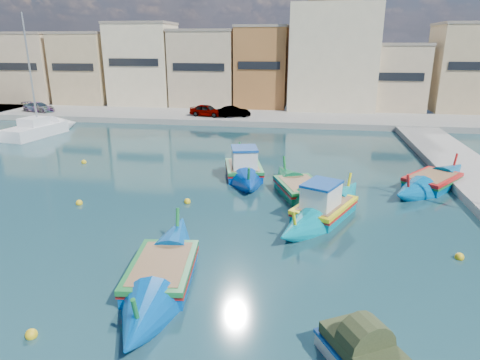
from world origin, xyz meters
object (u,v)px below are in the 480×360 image
(luzzu_cyan_mid, at_px, (432,183))
(luzzu_green, at_px, (300,191))
(luzzu_turquoise_cabin, at_px, (324,210))
(church_block, at_px, (333,42))
(luzzu_blue_cabin, at_px, (244,171))
(luzzu_blue_south, at_px, (162,274))
(yacht_north, at_px, (50,128))
(tender_near, at_px, (363,356))

(luzzu_cyan_mid, relative_size, luzzu_green, 0.99)
(luzzu_turquoise_cabin, distance_m, luzzu_cyan_mid, 8.69)
(church_block, distance_m, luzzu_green, 33.13)
(luzzu_turquoise_cabin, xyz_separation_m, luzzu_blue_cabin, (-4.97, 6.09, 0.02))
(luzzu_blue_cabin, relative_size, luzzu_blue_south, 0.96)
(luzzu_turquoise_cabin, height_order, luzzu_blue_cabin, luzzu_blue_cabin)
(luzzu_green, bearing_deg, yacht_north, 149.66)
(luzzu_green, relative_size, luzzu_blue_south, 0.90)
(luzzu_green, relative_size, yacht_north, 0.73)
(luzzu_turquoise_cabin, xyz_separation_m, tender_near, (0.72, -10.54, 0.06))
(yacht_north, bearing_deg, luzzu_blue_south, -51.20)
(luzzu_cyan_mid, xyz_separation_m, tender_near, (-5.86, -16.22, 0.13))
(luzzu_blue_south, bearing_deg, church_block, 79.75)
(luzzu_green, xyz_separation_m, yacht_north, (-24.41, 14.29, 0.18))
(luzzu_green, bearing_deg, luzzu_blue_south, -115.31)
(luzzu_blue_south, xyz_separation_m, tender_near, (6.75, -3.42, 0.13))
(luzzu_blue_south, height_order, yacht_north, yacht_north)
(luzzu_turquoise_cabin, relative_size, luzzu_cyan_mid, 1.09)
(luzzu_turquoise_cabin, height_order, luzzu_cyan_mid, luzzu_turquoise_cabin)
(luzzu_turquoise_cabin, height_order, tender_near, luzzu_turquoise_cabin)
(luzzu_cyan_mid, bearing_deg, tender_near, -109.88)
(church_block, distance_m, luzzu_blue_south, 43.56)
(luzzu_turquoise_cabin, bearing_deg, luzzu_cyan_mid, 40.79)
(church_block, height_order, luzzu_cyan_mid, church_block)
(luzzu_cyan_mid, bearing_deg, church_block, 99.68)
(tender_near, bearing_deg, yacht_north, 133.46)
(luzzu_cyan_mid, distance_m, luzzu_green, 8.27)
(luzzu_cyan_mid, height_order, tender_near, luzzu_cyan_mid)
(luzzu_blue_cabin, height_order, yacht_north, yacht_north)
(yacht_north, bearing_deg, church_block, 33.03)
(luzzu_blue_south, height_order, tender_near, luzzu_blue_south)
(luzzu_turquoise_cabin, bearing_deg, luzzu_blue_south, -130.28)
(church_block, relative_size, tender_near, 6.15)
(luzzu_green, height_order, yacht_north, yacht_north)
(church_block, bearing_deg, luzzu_blue_south, -100.25)
(luzzu_turquoise_cabin, bearing_deg, church_block, 87.41)
(luzzu_turquoise_cabin, height_order, luzzu_blue_south, luzzu_turquoise_cabin)
(luzzu_blue_cabin, xyz_separation_m, luzzu_cyan_mid, (11.55, -0.41, -0.10))
(luzzu_blue_cabin, bearing_deg, luzzu_cyan_mid, -2.03)
(luzzu_blue_south, distance_m, yacht_north, 31.32)
(luzzu_blue_cabin, bearing_deg, tender_near, -71.11)
(church_block, distance_m, luzzu_turquoise_cabin, 35.95)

